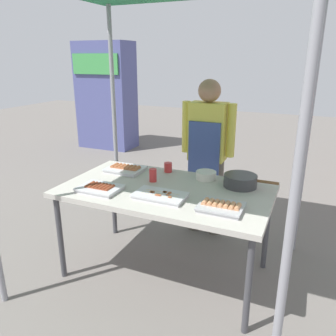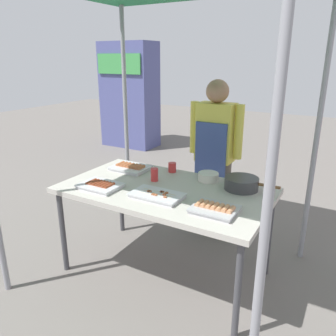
{
  "view_description": "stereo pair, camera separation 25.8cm",
  "coord_description": "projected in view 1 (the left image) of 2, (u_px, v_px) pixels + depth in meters",
  "views": [
    {
      "loc": [
        0.98,
        -2.19,
        1.71
      ],
      "look_at": [
        0.0,
        0.05,
        0.9
      ],
      "focal_mm": 35.8,
      "sensor_mm": 36.0,
      "label": 1
    },
    {
      "loc": [
        1.21,
        -2.08,
        1.71
      ],
      "look_at": [
        0.0,
        0.05,
        0.9
      ],
      "focal_mm": 35.8,
      "sensor_mm": 36.0,
      "label": 2
    }
  ],
  "objects": [
    {
      "name": "tray_spring_rolls",
      "position": [
        100.0,
        188.0,
        2.53
      ],
      "size": [
        0.31,
        0.23,
        0.05
      ],
      "color": "silver",
      "rests_on": "stall_table"
    },
    {
      "name": "drink_cup_near_edge",
      "position": [
        168.0,
        167.0,
        2.94
      ],
      "size": [
        0.07,
        0.07,
        0.08
      ],
      "primitive_type": "cylinder",
      "color": "red",
      "rests_on": "stall_table"
    },
    {
      "name": "tray_grilled_sausages",
      "position": [
        221.0,
        207.0,
        2.21
      ],
      "size": [
        0.29,
        0.24,
        0.05
      ],
      "color": "#ADADB2",
      "rests_on": "stall_table"
    },
    {
      "name": "tray_pork_links",
      "position": [
        126.0,
        169.0,
        2.96
      ],
      "size": [
        0.32,
        0.25,
        0.05
      ],
      "color": "silver",
      "rests_on": "stall_table"
    },
    {
      "name": "tray_meat_skewers",
      "position": [
        160.0,
        196.0,
        2.4
      ],
      "size": [
        0.38,
        0.22,
        0.04
      ],
      "color": "silver",
      "rests_on": "stall_table"
    },
    {
      "name": "cooking_wok",
      "position": [
        241.0,
        180.0,
        2.61
      ],
      "size": [
        0.42,
        0.26,
        0.09
      ],
      "color": "#38383A",
      "rests_on": "stall_table"
    },
    {
      "name": "drink_cup_by_wok",
      "position": [
        153.0,
        175.0,
        2.71
      ],
      "size": [
        0.06,
        0.06,
        0.11
      ],
      "primitive_type": "cylinder",
      "color": "red",
      "rests_on": "stall_table"
    },
    {
      "name": "condiment_bowl",
      "position": [
        206.0,
        175.0,
        2.77
      ],
      "size": [
        0.17,
        0.17,
        0.07
      ],
      "primitive_type": "cylinder",
      "color": "silver",
      "rests_on": "stall_table"
    },
    {
      "name": "neighbor_stall_right",
      "position": [
        106.0,
        96.0,
        6.46
      ],
      "size": [
        1.07,
        0.61,
        2.0
      ],
      "color": "#4C518C",
      "rests_on": "ground"
    },
    {
      "name": "ground_plane",
      "position": [
        166.0,
        271.0,
        2.82
      ],
      "size": [
        18.0,
        18.0,
        0.0
      ],
      "primitive_type": "plane",
      "color": "#66605B"
    },
    {
      "name": "stall_table",
      "position": [
        165.0,
        195.0,
        2.6
      ],
      "size": [
        1.6,
        0.9,
        0.75
      ],
      "color": "#B7B2A8",
      "rests_on": "ground"
    },
    {
      "name": "vendor_woman",
      "position": [
        207.0,
        147.0,
        3.2
      ],
      "size": [
        0.52,
        0.22,
        1.53
      ],
      "rotation": [
        0.0,
        0.0,
        3.14
      ],
      "color": "#595147",
      "rests_on": "ground"
    }
  ]
}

